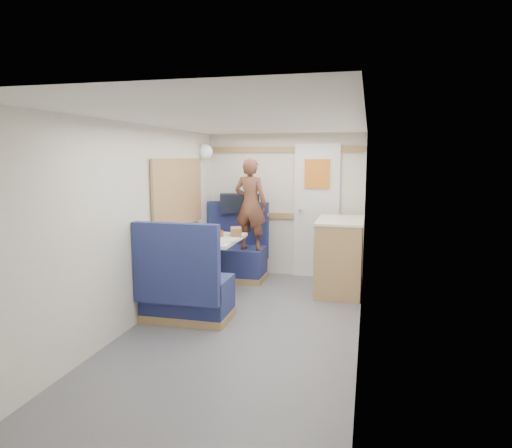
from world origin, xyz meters
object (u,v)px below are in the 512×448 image
(person, at_px, (251,204))
(tray, at_px, (223,240))
(wine_glass, at_px, (204,229))
(tumbler_right, at_px, (218,233))
(galley_counter, at_px, (339,255))
(bread_loaf, at_px, (236,232))
(pepper_grinder, at_px, (212,233))
(bench_near, at_px, (185,292))
(dinette_table, at_px, (213,250))
(orange_fruit, at_px, (213,236))
(dome_light, at_px, (205,152))
(duffel_bag, at_px, (239,203))
(bench_far, at_px, (234,257))
(cheese_block, at_px, (211,240))
(salt_grinder, at_px, (212,232))
(tumbler_left, at_px, (183,238))
(beer_glass, at_px, (221,234))

(person, xyz_separation_m, tray, (-0.10, -0.88, -0.33))
(wine_glass, bearing_deg, tumbler_right, 42.55)
(galley_counter, xyz_separation_m, bread_loaf, (-1.24, -0.33, 0.30))
(galley_counter, height_order, pepper_grinder, galley_counter)
(bench_near, distance_m, galley_counter, 2.04)
(dinette_table, xyz_separation_m, orange_fruit, (0.07, -0.18, 0.21))
(dome_light, xyz_separation_m, pepper_grinder, (0.36, -0.78, -0.98))
(orange_fruit, xyz_separation_m, tumbler_right, (-0.01, 0.19, 0.01))
(orange_fruit, xyz_separation_m, pepper_grinder, (-0.10, 0.25, -0.00))
(dome_light, height_order, duffel_bag, dome_light)
(bench_far, bearing_deg, bread_loaf, -70.62)
(orange_fruit, bearing_deg, cheese_block, -80.69)
(bench_near, height_order, galley_counter, bench_near)
(duffel_bag, height_order, salt_grinder, duffel_bag)
(dome_light, distance_m, tumbler_left, 1.57)
(person, bearing_deg, bench_far, -21.04)
(wine_glass, bearing_deg, beer_glass, 28.39)
(dinette_table, bearing_deg, person, 67.83)
(pepper_grinder, bearing_deg, bench_far, 87.83)
(wine_glass, bearing_deg, person, 65.89)
(pepper_grinder, bearing_deg, bench_near, -88.17)
(tumbler_left, distance_m, bread_loaf, 0.74)
(dome_light, xyz_separation_m, person, (0.68, -0.15, -0.69))
(bench_far, height_order, person, person)
(tumbler_left, bearing_deg, beer_glass, 48.79)
(dome_light, xyz_separation_m, bread_loaf, (0.61, -0.63, -0.98))
(dinette_table, xyz_separation_m, wine_glass, (-0.07, -0.10, 0.28))
(person, bearing_deg, wine_glass, 74.40)
(orange_fruit, bearing_deg, tumbler_left, -144.80)
(orange_fruit, height_order, salt_grinder, salt_grinder)
(bench_far, bearing_deg, tumbler_left, -99.88)
(dome_light, bearing_deg, pepper_grinder, -65.17)
(dome_light, xyz_separation_m, tray, (0.58, -1.03, -1.02))
(tray, bearing_deg, dinette_table, 136.59)
(galley_counter, xyz_separation_m, beer_glass, (-1.36, -0.55, 0.30))
(dome_light, distance_m, beer_glass, 1.39)
(galley_counter, bearing_deg, bread_loaf, -165.34)
(cheese_block, distance_m, salt_grinder, 0.45)
(salt_grinder, bearing_deg, dinette_table, -68.89)
(tray, distance_m, salt_grinder, 0.39)
(dome_light, bearing_deg, bench_near, -77.18)
(person, bearing_deg, dinette_table, 76.35)
(duffel_bag, relative_size, salt_grinder, 5.68)
(bench_far, distance_m, duffel_bag, 0.77)
(orange_fruit, relative_size, salt_grinder, 0.70)
(tumbler_right, height_order, beer_glass, tumbler_right)
(salt_grinder, distance_m, bread_loaf, 0.29)
(bench_near, distance_m, tumbler_left, 0.72)
(bench_near, xyz_separation_m, person, (0.29, 1.57, 0.76))
(dome_light, height_order, beer_glass, dome_light)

